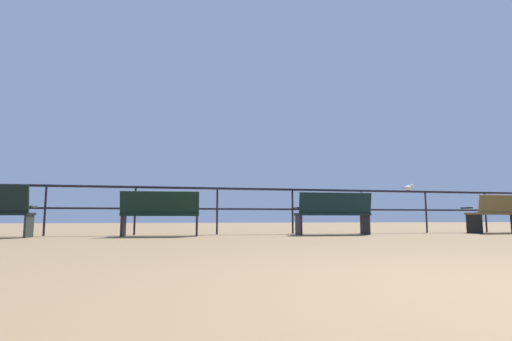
{
  "coord_description": "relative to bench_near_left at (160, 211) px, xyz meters",
  "views": [
    {
      "loc": [
        -2.02,
        -1.4,
        0.36
      ],
      "look_at": [
        -0.1,
        7.16,
        1.42
      ],
      "focal_mm": 27.93,
      "sensor_mm": 36.0,
      "label": 1
    }
  ],
  "objects": [
    {
      "name": "bench_far_right",
      "position": [
        8.09,
        -0.0,
        0.02
      ],
      "size": [
        1.52,
        0.78,
        0.92
      ],
      "color": "brown",
      "rests_on": "ground_plane"
    },
    {
      "name": "pier_railing",
      "position": [
        2.14,
        0.81,
        0.28
      ],
      "size": [
        19.81,
        0.05,
        1.06
      ],
      "color": "black",
      "rests_on": "ground_plane"
    },
    {
      "name": "bench_near_left",
      "position": [
        0.0,
        0.0,
        0.0
      ],
      "size": [
        1.57,
        0.72,
        0.9
      ],
      "color": "black",
      "rests_on": "ground_plane"
    },
    {
      "name": "seagull_on_rail",
      "position": [
        6.17,
        0.81,
        0.64
      ],
      "size": [
        0.37,
        0.14,
        0.17
      ],
      "color": "white",
      "rests_on": "pier_railing"
    },
    {
      "name": "bench_near_right",
      "position": [
        3.73,
        -0.01,
        0.01
      ],
      "size": [
        1.66,
        0.77,
        0.92
      ],
      "color": "black",
      "rests_on": "ground_plane"
    }
  ]
}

